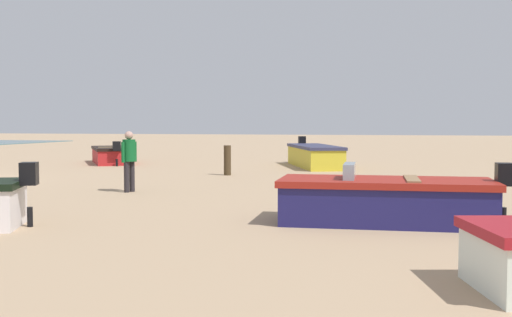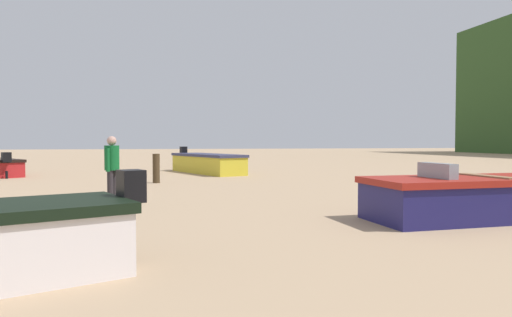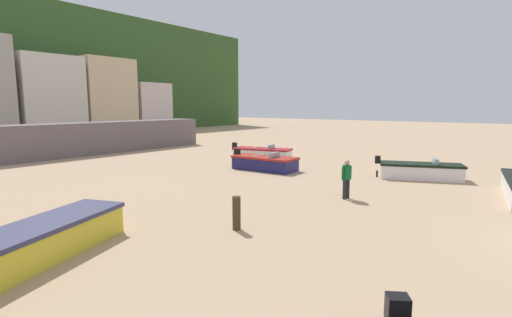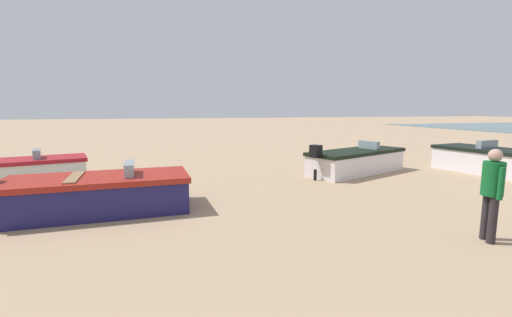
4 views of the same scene
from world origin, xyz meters
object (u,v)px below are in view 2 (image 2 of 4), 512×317
mooring_post_mid_beach (156,168)px  beach_walker_distant (112,164)px  boat_yellow_0 (207,163)px  boat_navy_2 (467,198)px

mooring_post_mid_beach → beach_walker_distant: 5.82m
mooring_post_mid_beach → beach_walker_distant: beach_walker_distant is taller
boat_yellow_0 → beach_walker_distant: beach_walker_distant is taller
mooring_post_mid_beach → beach_walker_distant: (5.71, -1.05, 0.43)m
beach_walker_distant → boat_yellow_0: bearing=-177.9°
boat_yellow_0 → boat_navy_2: boat_yellow_0 is taller
boat_yellow_0 → beach_walker_distant: 11.13m
boat_yellow_0 → boat_navy_2: (14.22, 3.36, -0.04)m
boat_yellow_0 → boat_navy_2: size_ratio=1.31×
boat_yellow_0 → beach_walker_distant: size_ratio=3.35×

